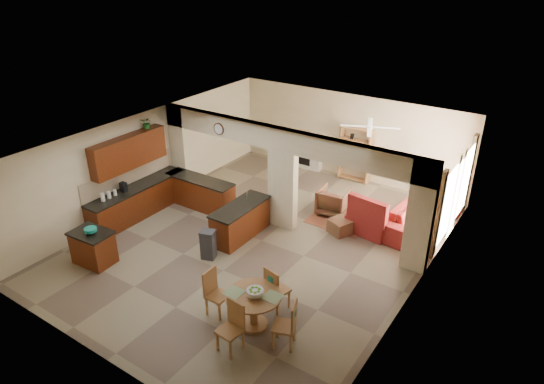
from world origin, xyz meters
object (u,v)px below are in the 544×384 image
Objects in this scene: dining_table at (253,305)px; sofa at (424,216)px; armchair at (334,201)px; kitchen_island at (93,247)px.

dining_table is 0.40× the size of sofa.
dining_table is 5.19m from armchair.
sofa is at bearing -173.61° from armchair.
sofa is at bearing 40.34° from kitchen_island.
sofa is at bearing 74.20° from dining_table.
dining_table is 5.86m from sofa.
kitchen_island is at bearing 50.37° from armchair.
kitchen_island reaches higher than armchair.
sofa reaches higher than armchair.
sofa is (1.60, 5.64, -0.10)m from dining_table.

